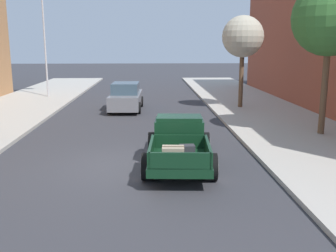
% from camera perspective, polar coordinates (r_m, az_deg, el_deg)
% --- Properties ---
extents(ground_plane, '(140.00, 140.00, 0.00)m').
position_cam_1_polar(ground_plane, '(12.72, -6.54, -5.73)').
color(ground_plane, '#333338').
extents(hotrod_truck_dark_green, '(2.39, 5.02, 1.58)m').
position_cam_1_polar(hotrod_truck_dark_green, '(12.60, 1.63, -2.26)').
color(hotrod_truck_dark_green, black).
rests_on(hotrod_truck_dark_green, ground).
extents(car_background_grey, '(1.97, 4.35, 1.65)m').
position_cam_1_polar(car_background_grey, '(23.17, -6.22, 4.22)').
color(car_background_grey, slate).
rests_on(car_background_grey, ground).
extents(flagpole, '(1.74, 0.16, 9.16)m').
position_cam_1_polar(flagpole, '(29.32, -17.48, 15.16)').
color(flagpole, '#B2B2B7').
rests_on(flagpole, sidewalk_left).
extents(street_tree_nearest, '(3.04, 3.04, 6.25)m').
position_cam_1_polar(street_tree_nearest, '(17.24, 22.81, 14.40)').
color(street_tree_nearest, brown).
rests_on(street_tree_nearest, sidewalk_right).
extents(street_tree_second, '(2.43, 2.43, 5.37)m').
position_cam_1_polar(street_tree_second, '(23.56, 10.97, 12.75)').
color(street_tree_second, brown).
rests_on(street_tree_second, sidewalk_right).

